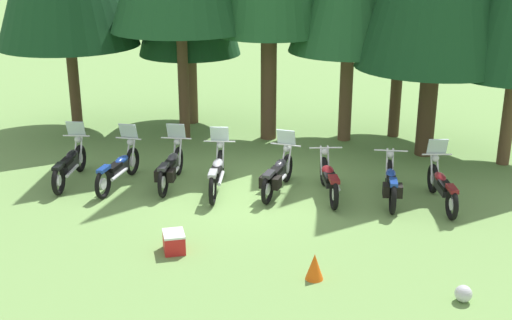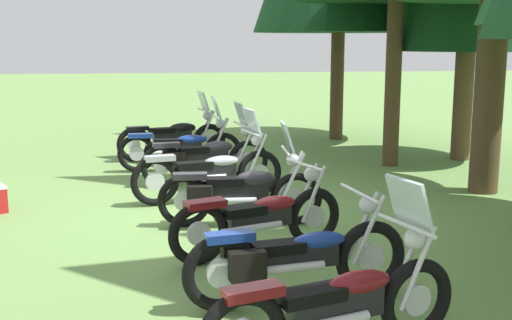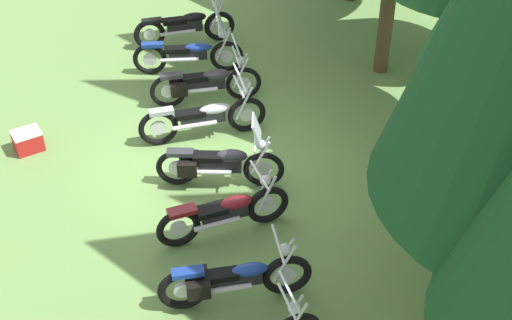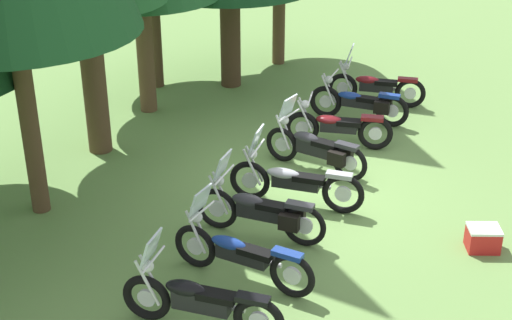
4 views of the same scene
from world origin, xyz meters
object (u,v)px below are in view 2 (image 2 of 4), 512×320
Objects in this scene: motorcycle_7 at (340,303)px; motorcycle_1 at (182,147)px; motorcycle_0 at (174,137)px; motorcycle_4 at (239,191)px; motorcycle_5 at (260,218)px; motorcycle_6 at (294,258)px; motorcycle_2 at (204,156)px; motorcycle_3 at (211,170)px.

motorcycle_1 is at bearing 80.44° from motorcycle_7.
motorcycle_0 is 0.97× the size of motorcycle_1.
motorcycle_4 is at bearing -94.15° from motorcycle_0.
motorcycle_5 is at bearing 78.43° from motorcycle_7.
motorcycle_6 is (7.53, 0.97, -0.03)m from motorcycle_0.
motorcycle_2 is (1.19, 0.34, 0.02)m from motorcycle_1.
motorcycle_7 is at bearing -95.54° from motorcycle_0.
motorcycle_3 is 1.07× the size of motorcycle_6.
motorcycle_7 is at bearing -81.47° from motorcycle_4.
motorcycle_5 is at bearing -83.88° from motorcycle_1.
motorcycle_4 is at bearing -82.84° from motorcycle_1.
motorcycle_0 is 2.47m from motorcycle_2.
motorcycle_3 is at bearing 87.83° from motorcycle_6.
motorcycle_3 is 1.41m from motorcycle_4.
motorcycle_0 is 1.24m from motorcycle_1.
motorcycle_2 is 1.00× the size of motorcycle_6.
motorcycle_4 is 1.00× the size of motorcycle_7.
motorcycle_0 is at bearing 101.83° from motorcycle_4.
motorcycle_3 is 1.08× the size of motorcycle_7.
motorcycle_4 is 0.99× the size of motorcycle_6.
motorcycle_0 is 1.04× the size of motorcycle_7.
motorcycle_7 is at bearing -93.54° from motorcycle_2.
motorcycle_2 reaches higher than motorcycle_1.
motorcycle_7 is at bearing -104.11° from motorcycle_5.
motorcycle_6 is at bearing -96.33° from motorcycle_3.
motorcycle_1 is (1.23, 0.13, -0.01)m from motorcycle_0.
motorcycle_6 is (3.95, 0.48, -0.03)m from motorcycle_3.
motorcycle_7 is at bearing -96.43° from motorcycle_3.
motorcycle_6 is at bearing -84.72° from motorcycle_1.
motorcycle_3 is at bearing 103.81° from motorcycle_4.
motorcycle_3 is at bearing 78.58° from motorcycle_5.
motorcycle_7 is at bearing -92.60° from motorcycle_6.
motorcycle_5 is at bearing -95.11° from motorcycle_3.
motorcycle_4 is 2.57m from motorcycle_6.
motorcycle_6 reaches higher than motorcycle_5.
motorcycle_2 reaches higher than motorcycle_6.
motorcycle_5 is (3.72, 0.39, -0.04)m from motorcycle_2.
motorcycle_1 reaches higher than motorcycle_6.
motorcycle_0 reaches higher than motorcycle_6.
motorcycle_2 is 1.01× the size of motorcycle_4.
motorcycle_1 is at bearing 85.61° from motorcycle_3.
motorcycle_6 is 1.10m from motorcycle_7.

